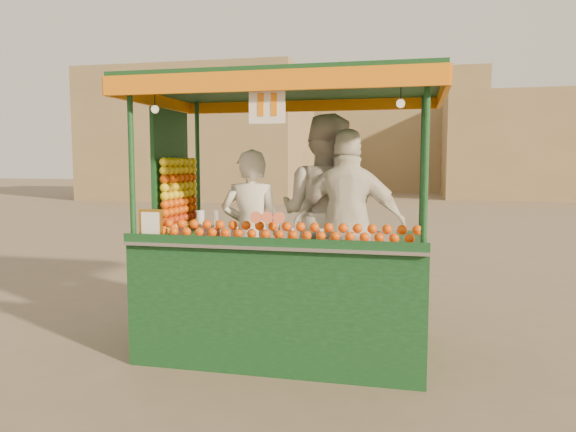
% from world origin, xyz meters
% --- Properties ---
extents(ground, '(90.00, 90.00, 0.00)m').
position_xyz_m(ground, '(0.00, 0.00, 0.00)').
color(ground, brown).
rests_on(ground, ground).
extents(building_left, '(10.00, 6.00, 6.00)m').
position_xyz_m(building_left, '(-9.00, 20.00, 3.00)').
color(building_left, '#8E7551').
rests_on(building_left, ground).
extents(building_right, '(9.00, 6.00, 5.00)m').
position_xyz_m(building_right, '(7.00, 24.00, 2.50)').
color(building_right, '#8E7551').
rests_on(building_right, ground).
extents(building_center, '(14.00, 7.00, 7.00)m').
position_xyz_m(building_center, '(-2.00, 30.00, 3.50)').
color(building_center, '#8E7551').
rests_on(building_center, ground).
extents(juice_cart, '(2.74, 1.77, 2.49)m').
position_xyz_m(juice_cart, '(-0.15, -0.07, 0.81)').
color(juice_cart, '#0E3515').
rests_on(juice_cart, ground).
extents(vendor_left, '(0.62, 0.45, 1.59)m').
position_xyz_m(vendor_left, '(-0.44, 0.03, 1.08)').
color(vendor_left, beige).
rests_on(vendor_left, ground).
extents(vendor_middle, '(1.09, 0.94, 1.92)m').
position_xyz_m(vendor_middle, '(0.21, 0.34, 1.25)').
color(vendor_middle, beige).
rests_on(vendor_middle, ground).
extents(vendor_right, '(1.04, 0.44, 1.77)m').
position_xyz_m(vendor_right, '(0.48, 0.04, 1.17)').
color(vendor_right, white).
rests_on(vendor_right, ground).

